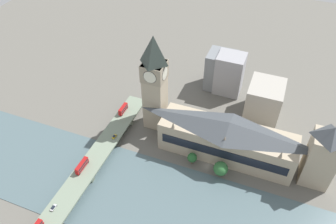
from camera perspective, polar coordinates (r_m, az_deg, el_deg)
The scene contains 15 objects.
ground_plane at distance 218.15m, azimuth 6.79°, elevation -9.37°, with size 600.00×600.00×0.00m, color #605E56.
river_water at distance 197.24m, azimuth 3.65°, elevation -17.29°, with size 62.31×360.00×0.30m, color #4C6066.
parliament_hall at distance 216.27m, azimuth 10.23°, elevation -4.63°, with size 24.14×87.67×29.12m.
clock_tower at distance 219.17m, azimuth -2.35°, elevation 5.31°, with size 15.08×15.08×72.75m.
victoria_tower at distance 213.65m, azimuth 25.32°, elevation -6.79°, with size 16.86×16.86×48.69m.
road_bridge at distance 213.33m, azimuth -14.36°, elevation -10.39°, with size 156.61×14.08×5.89m.
double_decker_bus_lead at distance 212.93m, azimuth -14.78°, elevation -8.98°, with size 11.88×2.56×4.98m.
double_decker_bus_rear at distance 245.06m, azimuth -7.83°, elevation 0.54°, with size 10.70×2.65×4.87m.
car_northbound_tail at distance 202.07m, azimuth -19.35°, elevation -15.44°, with size 4.35×1.92×1.27m.
car_southbound_lead at distance 228.29m, azimuth -9.33°, elevation -4.23°, with size 3.85×1.81×1.25m.
city_block_west at distance 252.24m, azimuth 16.39°, elevation 1.93°, with size 28.78×24.54×27.59m.
city_block_center at distance 272.06m, azimuth 9.17°, elevation 7.10°, with size 21.05×22.71×31.79m.
city_block_east at distance 268.23m, azimuth 10.63°, elevation 6.57°, with size 19.05×21.37×33.63m.
tree_embankment_near at distance 213.92m, azimuth 4.23°, elevation -7.93°, with size 6.39×6.39×9.30m.
tree_embankment_mid at distance 209.60m, azimuth 9.16°, elevation -9.71°, with size 9.16×9.16×11.27m.
Camera 1 is at (-134.78, -25.10, 169.68)m, focal length 35.00 mm.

